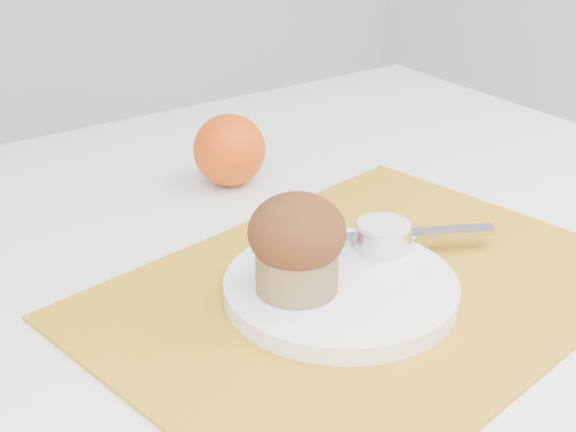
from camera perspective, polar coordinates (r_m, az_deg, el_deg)
placemat at (r=0.71m, az=5.40°, el=-5.36°), size 0.52×0.42×0.00m
plate at (r=0.70m, az=3.77°, el=-5.15°), size 0.25×0.25×0.02m
ramekin at (r=0.74m, az=6.78°, el=-1.51°), size 0.07×0.07×0.02m
cream at (r=0.74m, az=6.83°, el=-0.73°), size 0.05×0.05×0.01m
raspberry_near at (r=0.73m, az=2.46°, el=-1.95°), size 0.02×0.02×0.02m
raspberry_far at (r=0.73m, az=3.22°, el=-2.03°), size 0.02×0.02×0.02m
butter_knife at (r=0.76m, az=6.99°, el=-1.44°), size 0.20×0.11×0.01m
orange at (r=0.91m, az=-4.18°, el=4.69°), size 0.08×0.08×0.08m
muffin at (r=0.66m, az=0.64°, el=-1.95°), size 0.08×0.08×0.09m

